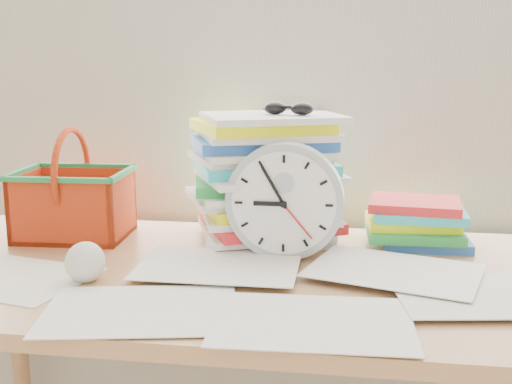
% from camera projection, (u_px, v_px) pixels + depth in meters
% --- Properties ---
extents(desk, '(1.40, 0.70, 0.75)m').
position_uv_depth(desk, '(237.00, 305.00, 1.28)').
color(desk, tan).
rests_on(desk, ground).
extents(paper_stack, '(0.40, 0.37, 0.29)m').
position_uv_depth(paper_stack, '(265.00, 177.00, 1.46)').
color(paper_stack, white).
rests_on(paper_stack, desk).
extents(clock, '(0.24, 0.05, 0.24)m').
position_uv_depth(clock, '(285.00, 201.00, 1.32)').
color(clock, '#A9B1B7').
rests_on(clock, desk).
extents(sunglasses, '(0.15, 0.13, 0.03)m').
position_uv_depth(sunglasses, '(289.00, 108.00, 1.40)').
color(sunglasses, black).
rests_on(sunglasses, paper_stack).
extents(book_stack, '(0.25, 0.20, 0.10)m').
position_uv_depth(book_stack, '(419.00, 223.00, 1.43)').
color(book_stack, white).
rests_on(book_stack, desk).
extents(basket, '(0.26, 0.21, 0.25)m').
position_uv_depth(basket, '(73.00, 184.00, 1.47)').
color(basket, red).
rests_on(basket, desk).
extents(crumpled_ball, '(0.08, 0.08, 0.08)m').
position_uv_depth(crumpled_ball, '(85.00, 262.00, 1.19)').
color(crumpled_ball, white).
rests_on(crumpled_ball, desk).
extents(scattered_papers, '(1.26, 0.42, 0.02)m').
position_uv_depth(scattered_papers, '(237.00, 266.00, 1.27)').
color(scattered_papers, white).
rests_on(scattered_papers, desk).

